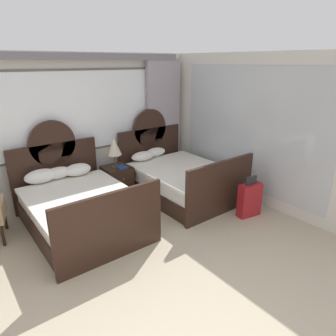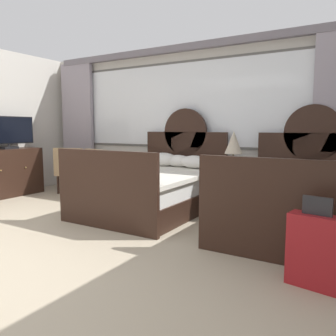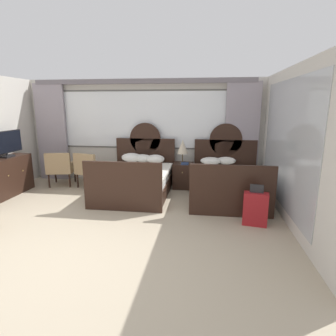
# 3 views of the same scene
# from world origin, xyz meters

# --- Properties ---
(wall_back_window) EXTENTS (6.19, 0.22, 2.70)m
(wall_back_window) POSITION_xyz_m (0.00, 4.00, 1.43)
(wall_back_window) COLOR beige
(wall_back_window) RESTS_ON ground_plane
(bed_near_window) EXTENTS (1.55, 2.17, 1.59)m
(bed_near_window) POSITION_xyz_m (0.08, 2.88, 0.35)
(bed_near_window) COLOR black
(bed_near_window) RESTS_ON ground_plane
(bed_near_mirror) EXTENTS (1.55, 2.17, 1.59)m
(bed_near_mirror) POSITION_xyz_m (2.14, 2.86, 0.34)
(bed_near_mirror) COLOR black
(bed_near_mirror) RESTS_ON ground_plane
(nightstand_between_beds) EXTENTS (0.49, 0.52, 0.63)m
(nightstand_between_beds) POSITION_xyz_m (1.12, 3.51, 0.31)
(nightstand_between_beds) COLOR black
(nightstand_between_beds) RESTS_ON ground_plane
(table_lamp_on_nightstand) EXTENTS (0.27, 0.27, 0.59)m
(table_lamp_on_nightstand) POSITION_xyz_m (1.09, 3.52, 1.03)
(table_lamp_on_nightstand) COLOR brown
(table_lamp_on_nightstand) RESTS_ON nightstand_between_beds
(book_on_nightstand) EXTENTS (0.18, 0.26, 0.03)m
(book_on_nightstand) POSITION_xyz_m (1.16, 3.41, 0.64)
(book_on_nightstand) COLOR navy
(book_on_nightstand) RESTS_ON nightstand_between_beds
(tv_flatscreen) EXTENTS (0.20, 1.04, 0.59)m
(tv_flatscreen) POSITION_xyz_m (-2.83, 2.46, 1.18)
(tv_flatscreen) COLOR black
(tv_flatscreen) RESTS_ON dresser_minibar
(armchair_by_window_left) EXTENTS (0.74, 0.74, 0.88)m
(armchair_by_window_left) POSITION_xyz_m (-1.23, 3.26, 0.49)
(armchair_by_window_left) COLOR tan
(armchair_by_window_left) RESTS_ON ground_plane
(armchair_by_window_centre) EXTENTS (0.72, 0.72, 0.88)m
(armchair_by_window_centre) POSITION_xyz_m (-2.01, 3.26, 0.49)
(armchair_by_window_centre) COLOR tan
(armchair_by_window_centre) RESTS_ON ground_plane
(suitcase_on_floor) EXTENTS (0.43, 0.24, 0.73)m
(suitcase_on_floor) POSITION_xyz_m (2.53, 1.44, 0.30)
(suitcase_on_floor) COLOR maroon
(suitcase_on_floor) RESTS_ON ground_plane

